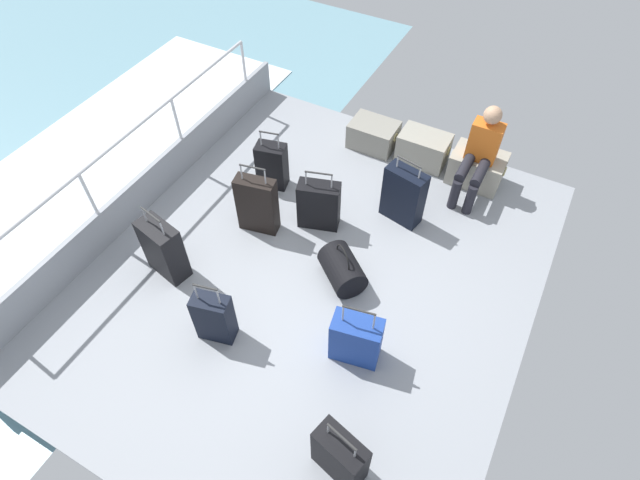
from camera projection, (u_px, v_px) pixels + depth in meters
name	position (u px, v px, depth m)	size (l,w,h in m)	color
ground_plane	(313.00, 273.00, 5.41)	(4.40, 5.20, 0.06)	gray
gunwale_port	(148.00, 187.00, 5.87)	(0.06, 5.20, 0.45)	gray
railing_port	(134.00, 150.00, 5.45)	(0.04, 4.20, 1.02)	silver
sea_wake	(74.00, 182.00, 6.74)	(12.00, 12.00, 0.01)	#6B99A8
cargo_crate_0	(373.00, 135.00, 6.57)	(0.62, 0.43, 0.34)	gray
cargo_crate_1	(423.00, 148.00, 6.36)	(0.64, 0.39, 0.39)	gray
cargo_crate_2	(477.00, 168.00, 6.12)	(0.66, 0.44, 0.40)	#9E9989
passenger_seated	(480.00, 152.00, 5.73)	(0.34, 0.66, 1.10)	orange
suitcase_0	(356.00, 339.00, 4.57)	(0.49, 0.32, 0.76)	navy
suitcase_1	(340.00, 456.00, 3.91)	(0.46, 0.31, 0.70)	black
suitcase_2	(257.00, 205.00, 5.52)	(0.46, 0.26, 0.90)	black
suitcase_3	(164.00, 249.00, 5.14)	(0.48, 0.32, 0.87)	black
suitcase_4	(214.00, 317.00, 4.69)	(0.38, 0.27, 0.79)	black
suitcase_5	(272.00, 166.00, 6.01)	(0.39, 0.29, 0.78)	black
suitcase_6	(404.00, 195.00, 5.62)	(0.49, 0.30, 0.85)	black
suitcase_7	(319.00, 205.00, 5.60)	(0.50, 0.34, 0.77)	black
duffel_bag	(342.00, 269.00, 5.18)	(0.61, 0.59, 0.50)	black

